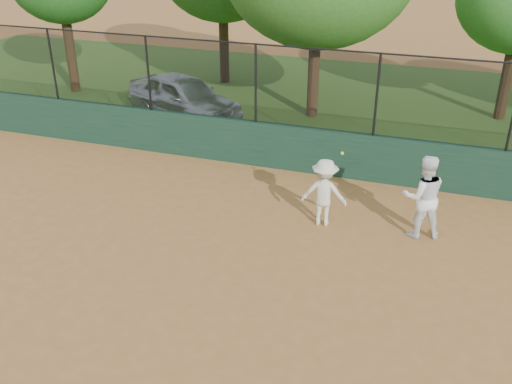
% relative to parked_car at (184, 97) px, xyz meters
% --- Properties ---
extents(ground, '(80.00, 80.00, 0.00)m').
position_rel_parked_car_xyz_m(ground, '(3.86, -8.77, -0.71)').
color(ground, '#B06F38').
rests_on(ground, ground).
extents(back_wall, '(26.00, 0.20, 1.20)m').
position_rel_parked_car_xyz_m(back_wall, '(3.86, -2.77, -0.11)').
color(back_wall, '#1B3C29').
rests_on(back_wall, ground).
extents(grass_strip, '(36.00, 12.00, 0.01)m').
position_rel_parked_car_xyz_m(grass_strip, '(3.86, 3.23, -0.70)').
color(grass_strip, '#31541A').
rests_on(grass_strip, ground).
extents(parked_car, '(4.46, 3.14, 1.41)m').
position_rel_parked_car_xyz_m(parked_car, '(0.00, 0.00, 0.00)').
color(parked_car, '#AEB2B8').
rests_on(parked_car, ground).
extents(player_second, '(1.04, 0.92, 1.79)m').
position_rel_parked_car_xyz_m(player_second, '(7.74, -5.11, 0.19)').
color(player_second, white).
rests_on(player_second, ground).
extents(player_main, '(1.00, 0.75, 1.90)m').
position_rel_parked_car_xyz_m(player_main, '(5.75, -5.29, 0.04)').
color(player_main, beige).
rests_on(player_main, ground).
extents(fence_assembly, '(26.00, 0.06, 2.00)m').
position_rel_parked_car_xyz_m(fence_assembly, '(3.83, -2.77, 1.53)').
color(fence_assembly, black).
rests_on(fence_assembly, back_wall).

